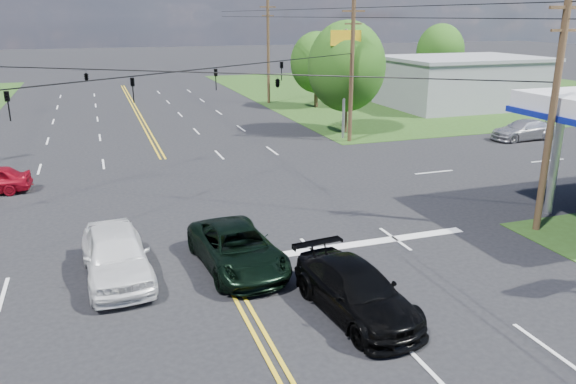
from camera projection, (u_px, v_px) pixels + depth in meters
name	position (u px, v px, depth m)	size (l,w,h in m)	color
ground	(184.00, 198.00, 27.12)	(280.00, 280.00, 0.00)	black
grass_ne	(435.00, 89.00, 66.90)	(46.00, 48.00, 0.03)	#233D13
stop_bar	(349.00, 246.00, 21.47)	(10.00, 0.50, 0.02)	silver
retail_ne	(462.00, 83.00, 53.87)	(14.00, 10.00, 4.40)	gray
pole_se	(553.00, 111.00, 21.60)	(1.60, 0.28, 9.50)	#422D1C
pole_ne	(352.00, 70.00, 37.82)	(1.60, 0.28, 9.50)	#422D1C
pole_right_far	(268.00, 50.00, 54.86)	(1.60, 0.28, 10.00)	#422D1C
span_wire_signals	(177.00, 72.00, 25.31)	(26.00, 18.00, 1.13)	black
power_lines	(180.00, 11.00, 22.73)	(26.04, 100.00, 0.64)	black
tree_right_a	(346.00, 67.00, 40.85)	(5.70, 5.70, 8.18)	#422D1C
tree_right_b	(317.00, 62.00, 52.64)	(4.94, 4.94, 7.09)	#422D1C
tree_far_r	(440.00, 51.00, 63.42)	(5.32, 5.32, 7.63)	#422D1C
pickup_dkgreen	(237.00, 248.00, 19.39)	(2.43, 5.28, 1.47)	black
suv_black	(356.00, 291.00, 16.39)	(2.06, 5.08, 1.47)	black
pickup_white	(116.00, 255.00, 18.55)	(2.05, 5.10, 1.74)	white
sedan_far	(523.00, 130.00, 39.64)	(1.95, 4.80, 1.39)	#A7A6AB
polesign_ne	(345.00, 55.00, 38.54)	(2.05, 0.92, 7.56)	#A5A5AA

